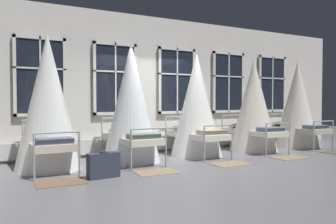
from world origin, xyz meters
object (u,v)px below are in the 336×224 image
cot_fourth (196,106)px  cot_sixth (297,106)px  suitcase_dark (103,165)px  cot_second (48,104)px  cot_third (131,104)px  cot_fifth (254,106)px

cot_fourth → cot_sixth: (3.50, -0.04, -0.01)m
cot_sixth → cot_fourth: bearing=90.4°
cot_fourth → suitcase_dark: cot_fourth is taller
cot_second → cot_fourth: (3.50, 0.07, -0.07)m
cot_third → suitcase_dark: bearing=139.7°
cot_third → suitcase_dark: (-1.02, -1.24, -1.06)m
cot_third → cot_fifth: (3.54, -0.01, -0.07)m
cot_second → suitcase_dark: cot_second is taller
suitcase_dark → cot_sixth: bearing=5.3°
cot_third → cot_fifth: cot_third is taller
cot_second → cot_third: (1.76, 0.01, -0.02)m
cot_third → cot_fourth: (1.75, 0.06, -0.05)m
cot_fifth → suitcase_dark: size_ratio=4.31×
cot_second → cot_third: bearing=-90.4°
cot_sixth → suitcase_dark: (-6.27, -1.26, -1.00)m
cot_fifth → cot_sixth: 1.71m
cot_second → cot_fifth: cot_second is taller
cot_second → cot_fourth: 3.51m
cot_second → cot_fourth: cot_second is taller
cot_fifth → suitcase_dark: cot_fifth is taller
cot_third → cot_sixth: 5.25m
cot_fifth → cot_sixth: cot_sixth is taller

